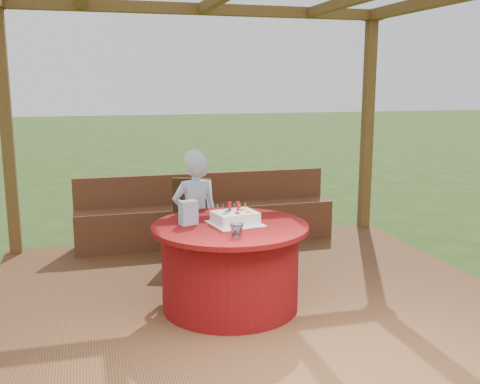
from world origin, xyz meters
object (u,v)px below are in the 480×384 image
birthday_cake (235,218)px  gift_bag (188,213)px  bench (207,220)px  elderly_woman (195,214)px  table (230,265)px  drinking_glass (237,230)px  chair (190,216)px

birthday_cake → gift_bag: size_ratio=2.28×
bench → gift_bag: gift_bag is taller
birthday_cake → gift_bag: bearing=166.4°
bench → elderly_woman: bearing=-106.9°
table → elderly_woman: elderly_woman is taller
gift_bag → drinking_glass: size_ratio=1.89×
bench → chair: size_ratio=3.49×
bench → elderly_woman: 1.31m
gift_bag → drinking_glass: bearing=-75.6°
elderly_woman → birthday_cake: bearing=-75.9°
bench → birthday_cake: bearing=-95.1°
table → gift_bag: bearing=163.3°
birthday_cake → drinking_glass: size_ratio=4.31×
elderly_woman → drinking_glass: bearing=-84.7°
table → birthday_cake: (0.05, 0.01, 0.40)m
birthday_cake → gift_bag: gift_bag is taller
gift_bag → bench: bearing=55.7°
bench → table: bearing=-96.4°
table → chair: size_ratio=1.50×
bench → birthday_cake: (-0.18, -1.95, 0.50)m
bench → drinking_glass: (-0.26, -2.32, 0.50)m
bench → gift_bag: size_ratio=15.18×
chair → elderly_woman: size_ratio=0.69×
bench → drinking_glass: drinking_glass is taller
gift_bag → elderly_woman: bearing=56.5°
table → birthday_cake: size_ratio=2.86×
table → drinking_glass: (-0.04, -0.36, 0.40)m
table → gift_bag: 0.56m
table → birthday_cake: bearing=10.5°
drinking_glass → bench: bearing=83.6°
gift_bag → drinking_glass: gift_bag is taller
gift_bag → chair: bearing=61.1°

